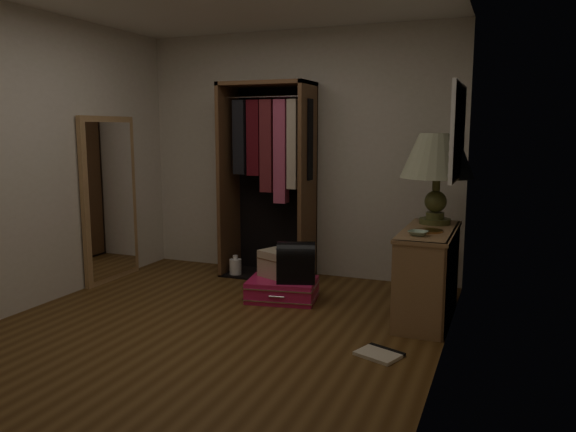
# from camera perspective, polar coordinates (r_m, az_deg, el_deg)

# --- Properties ---
(ground) EXTENTS (4.00, 4.00, 0.00)m
(ground) POSITION_cam_1_polar(r_m,az_deg,el_deg) (4.53, -8.16, -11.60)
(ground) COLOR #523617
(ground) RESTS_ON ground
(room_walls) EXTENTS (3.52, 4.02, 2.60)m
(room_walls) POSITION_cam_1_polar(r_m,az_deg,el_deg) (4.24, -7.43, 7.78)
(room_walls) COLOR beige
(room_walls) RESTS_ON ground
(console_bookshelf) EXTENTS (0.42, 1.12, 0.75)m
(console_bookshelf) POSITION_cam_1_polar(r_m,az_deg,el_deg) (4.89, 14.04, -5.40)
(console_bookshelf) COLOR #906A46
(console_bookshelf) RESTS_ON ground
(open_wardrobe) EXTENTS (0.97, 0.50, 2.05)m
(open_wardrobe) POSITION_cam_1_polar(r_m,az_deg,el_deg) (5.94, -1.77, 5.38)
(open_wardrobe) COLOR brown
(open_wardrobe) RESTS_ON ground
(floor_mirror) EXTENTS (0.06, 0.80, 1.70)m
(floor_mirror) POSITION_cam_1_polar(r_m,az_deg,el_deg) (6.08, -17.63, 1.61)
(floor_mirror) COLOR #A77F51
(floor_mirror) RESTS_ON ground
(pink_suitcase) EXTENTS (0.71, 0.56, 0.19)m
(pink_suitcase) POSITION_cam_1_polar(r_m,az_deg,el_deg) (5.25, -0.59, -7.49)
(pink_suitcase) COLOR #CF1956
(pink_suitcase) RESTS_ON ground
(train_case) EXTENTS (0.44, 0.38, 0.27)m
(train_case) POSITION_cam_1_polar(r_m,az_deg,el_deg) (5.28, -0.84, -4.87)
(train_case) COLOR tan
(train_case) RESTS_ON pink_suitcase
(black_bag) EXTENTS (0.40, 0.32, 0.37)m
(black_bag) POSITION_cam_1_polar(r_m,az_deg,el_deg) (5.10, 0.84, -4.61)
(black_bag) COLOR black
(black_bag) RESTS_ON pink_suitcase
(table_lamp) EXTENTS (0.83, 0.83, 0.79)m
(table_lamp) POSITION_cam_1_polar(r_m,az_deg,el_deg) (5.03, 14.93, 5.72)
(table_lamp) COLOR #484E26
(table_lamp) RESTS_ON console_bookshelf
(brass_tray) EXTENTS (0.27, 0.27, 0.01)m
(brass_tray) POSITION_cam_1_polar(r_m,az_deg,el_deg) (4.69, 14.06, -1.45)
(brass_tray) COLOR #AA7741
(brass_tray) RESTS_ON console_bookshelf
(ceramic_bowl) EXTENTS (0.18, 0.18, 0.04)m
(ceramic_bowl) POSITION_cam_1_polar(r_m,az_deg,el_deg) (4.49, 13.07, -1.71)
(ceramic_bowl) COLOR #97B59C
(ceramic_bowl) RESTS_ON console_bookshelf
(white_jug) EXTENTS (0.16, 0.16, 0.23)m
(white_jug) POSITION_cam_1_polar(r_m,az_deg,el_deg) (6.10, -5.36, -5.20)
(white_jug) COLOR white
(white_jug) RESTS_ON ground
(floor_book) EXTENTS (0.36, 0.32, 0.03)m
(floor_book) POSITION_cam_1_polar(r_m,az_deg,el_deg) (4.11, 9.37, -13.61)
(floor_book) COLOR beige
(floor_book) RESTS_ON ground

